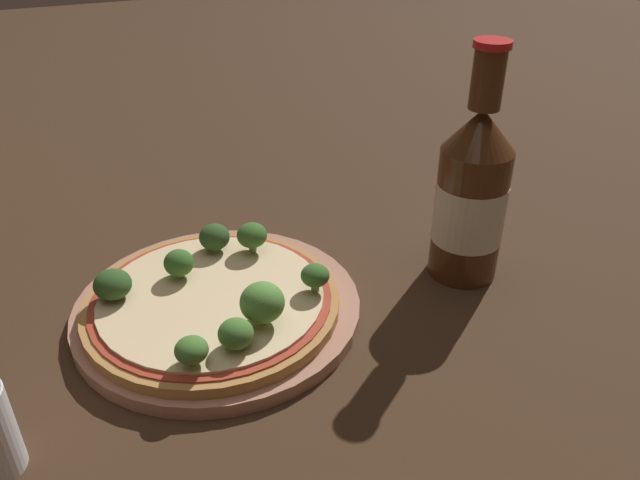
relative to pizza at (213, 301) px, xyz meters
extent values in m
plane|color=#3D2819|center=(0.00, 0.01, -0.02)|extent=(3.00, 3.00, 0.00)
cylinder|color=tan|center=(0.01, 0.01, -0.01)|extent=(0.24, 0.24, 0.01)
cylinder|color=#B77F42|center=(0.00, 0.00, 0.00)|extent=(0.21, 0.21, 0.01)
cylinder|color=#A83823|center=(0.00, 0.00, 0.00)|extent=(0.20, 0.20, 0.00)
cylinder|color=beige|center=(0.00, 0.00, 0.00)|extent=(0.19, 0.19, 0.00)
cylinder|color=#7A9E5B|center=(0.05, 0.05, 0.01)|extent=(0.01, 0.01, 0.01)
ellipsoid|color=#386628|center=(0.05, 0.05, 0.02)|extent=(0.03, 0.03, 0.02)
cylinder|color=#7A9E5B|center=(-0.02, 0.04, 0.01)|extent=(0.01, 0.01, 0.01)
ellipsoid|color=#386628|center=(-0.02, 0.04, 0.02)|extent=(0.03, 0.03, 0.02)
cylinder|color=#7A9E5B|center=(0.03, -0.05, 0.01)|extent=(0.01, 0.01, 0.01)
ellipsoid|color=#568E3D|center=(0.03, -0.05, 0.03)|extent=(0.03, 0.03, 0.03)
cylinder|color=#7A9E5B|center=(0.00, -0.07, 0.01)|extent=(0.01, 0.01, 0.01)
ellipsoid|color=#477A33|center=(0.00, -0.07, 0.02)|extent=(0.03, 0.03, 0.02)
cylinder|color=#7A9E5B|center=(0.08, -0.03, 0.01)|extent=(0.01, 0.01, 0.01)
ellipsoid|color=#386628|center=(0.08, -0.03, 0.02)|extent=(0.02, 0.02, 0.02)
cylinder|color=#7A9E5B|center=(-0.03, -0.08, 0.01)|extent=(0.01, 0.01, 0.01)
ellipsoid|color=#477A33|center=(-0.03, -0.08, 0.02)|extent=(0.02, 0.02, 0.02)
cylinder|color=#7A9E5B|center=(-0.07, 0.03, 0.01)|extent=(0.01, 0.01, 0.01)
ellipsoid|color=#2D5123|center=(-0.07, 0.03, 0.02)|extent=(0.03, 0.03, 0.02)
cylinder|color=#7A9E5B|center=(0.02, 0.07, 0.01)|extent=(0.01, 0.01, 0.01)
ellipsoid|color=#2D5123|center=(0.02, 0.07, 0.02)|extent=(0.03, 0.03, 0.02)
cylinder|color=#472814|center=(0.24, -0.02, 0.04)|extent=(0.06, 0.06, 0.12)
cylinder|color=beige|center=(0.24, -0.02, 0.05)|extent=(0.06, 0.06, 0.06)
cone|color=#472814|center=(0.24, -0.02, 0.12)|extent=(0.06, 0.06, 0.04)
cylinder|color=#472814|center=(0.24, -0.02, 0.17)|extent=(0.03, 0.03, 0.05)
cylinder|color=red|center=(0.24, -0.02, 0.19)|extent=(0.03, 0.03, 0.01)
camera|label=1|loc=(-0.09, -0.42, 0.31)|focal=35.00mm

